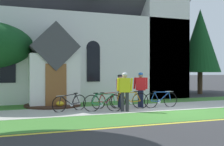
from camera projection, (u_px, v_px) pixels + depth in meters
ground at (140, 102)px, 15.64m from camera, size 140.00×140.00×0.00m
sidewalk_slab at (112, 109)px, 12.52m from camera, size 32.00×2.55×0.01m
grass_verge at (134, 118)px, 10.21m from camera, size 32.00×2.35×0.01m
church_lawn at (98, 104)px, 14.58m from camera, size 24.00×1.85×0.01m
curb_paint_stripe at (151, 125)px, 8.96m from camera, size 28.00×0.16×0.01m
church_building at (82, 29)px, 19.51m from camera, size 13.38×10.90×13.37m
church_sign at (52, 80)px, 13.88m from camera, size 1.86×0.19×1.93m
flower_bed at (53, 105)px, 13.66m from camera, size 2.79×2.79×0.34m
bicycle_white at (103, 103)px, 11.91m from camera, size 1.70×0.51×0.83m
bicycle_red at (161, 100)px, 13.13m from camera, size 1.78×0.08×0.82m
bicycle_green at (70, 103)px, 11.99m from camera, size 1.63×0.68×0.81m
bicycle_orange at (108, 100)px, 12.88m from camera, size 1.70×0.21×0.78m
bicycle_blue at (129, 100)px, 12.78m from camera, size 1.73×0.64×0.84m
cyclist_in_yellow_jersey at (125, 89)px, 11.83m from camera, size 0.59×0.45×1.70m
cyclist_in_red_jersey at (120, 88)px, 13.14m from camera, size 0.25×0.66×1.59m
cyclist_in_green_jersey at (141, 87)px, 13.13m from camera, size 0.56×0.47×1.68m
roadside_conifer at (200, 41)px, 20.67m from camera, size 3.01×3.01×6.40m
distant_hill at (18, 76)px, 79.23m from camera, size 84.47×53.25×27.16m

